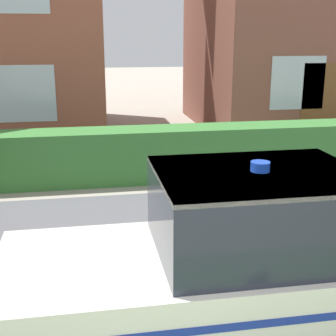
{
  "coord_description": "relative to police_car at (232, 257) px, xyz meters",
  "views": [
    {
      "loc": [
        -0.69,
        -1.7,
        2.77
      ],
      "look_at": [
        0.36,
        4.23,
        1.05
      ],
      "focal_mm": 50.0,
      "sensor_mm": 36.0,
      "label": 1
    }
  ],
  "objects": [
    {
      "name": "garden_hedge",
      "position": [
        -0.12,
        4.89,
        -0.2
      ],
      "size": [
        10.96,
        0.84,
        1.02
      ],
      "primitive_type": "cube",
      "color": "#3D7F38",
      "rests_on": "ground"
    },
    {
      "name": "road_strip",
      "position": [
        -0.63,
        1.3,
        -0.7
      ],
      "size": [
        28.0,
        5.42,
        0.01
      ],
      "primitive_type": "cube",
      "color": "#5B5B60",
      "rests_on": "ground"
    },
    {
      "name": "police_car",
      "position": [
        0.0,
        0.0,
        0.0
      ],
      "size": [
        4.21,
        1.67,
        1.64
      ],
      "rotation": [
        0.0,
        0.0,
        3.14
      ],
      "color": "black",
      "rests_on": "road_strip"
    }
  ]
}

